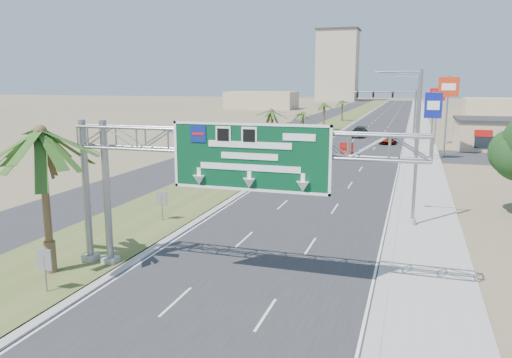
{
  "coord_description": "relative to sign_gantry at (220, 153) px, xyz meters",
  "views": [
    {
      "loc": [
        7.28,
        -10.91,
        9.2
      ],
      "look_at": [
        -0.53,
        13.65,
        4.2
      ],
      "focal_mm": 35.0,
      "sensor_mm": 36.0,
      "label": 1
    }
  ],
  "objects": [
    {
      "name": "pole_sign_red_far",
      "position": [
        11.32,
        58.15,
        0.72
      ],
      "size": [
        2.21,
        0.83,
        8.57
      ],
      "color": "gray",
      "rests_on": "ground"
    },
    {
      "name": "palm_row_e",
      "position": [
        -8.44,
        75.07,
        -0.97
      ],
      "size": [
        3.99,
        3.99,
        6.15
      ],
      "color": "brown",
      "rests_on": "ground"
    },
    {
      "name": "pole_sign_red_near",
      "position": [
        12.07,
        45.85,
        1.94
      ],
      "size": [
        2.39,
        0.95,
        10.06
      ],
      "color": "gray",
      "rests_on": "ground"
    },
    {
      "name": "median_signback_b",
      "position": [
        -7.44,
        8.07,
        -4.61
      ],
      "size": [
        0.75,
        0.08,
        2.08
      ],
      "color": "gray",
      "rests_on": "ground"
    },
    {
      "name": "palm_near",
      "position": [
        -8.14,
        -1.93,
        0.87
      ],
      "size": [
        5.7,
        5.7,
        8.35
      ],
      "color": "brown",
      "rests_on": "ground"
    },
    {
      "name": "palm_row_d",
      "position": [
        -8.44,
        56.07,
        -1.64
      ],
      "size": [
        3.99,
        3.99,
        5.45
      ],
      "color": "brown",
      "rests_on": "ground"
    },
    {
      "name": "palm_row_f",
      "position": [
        -8.44,
        100.07,
        -1.35
      ],
      "size": [
        3.99,
        3.99,
        5.75
      ],
      "color": "brown",
      "rests_on": "ground"
    },
    {
      "name": "pole_sign_blue",
      "position": [
        10.31,
        41.94,
        0.12
      ],
      "size": [
        2.0,
        0.38,
        8.25
      ],
      "color": "gray",
      "rests_on": "ground"
    },
    {
      "name": "opposing_road",
      "position": [
        -15.94,
        100.07,
        -6.05
      ],
      "size": [
        8.0,
        300.0,
        0.02
      ],
      "primitive_type": "cube",
      "color": "#28282B",
      "rests_on": "ground"
    },
    {
      "name": "car_mid_lane",
      "position": [
        0.24,
        42.61,
        -5.25
      ],
      "size": [
        2.31,
        5.07,
        1.61
      ],
      "primitive_type": "imported",
      "rotation": [
        0.0,
        0.0,
        0.13
      ],
      "color": "maroon",
      "rests_on": "ground"
    },
    {
      "name": "car_right_lane",
      "position": [
        4.58,
        57.46,
        -5.36
      ],
      "size": [
        2.45,
        5.08,
        1.39
      ],
      "primitive_type": "imported",
      "rotation": [
        0.0,
        0.0,
        -0.03
      ],
      "color": "gray",
      "rests_on": "ground"
    },
    {
      "name": "car_left_lane",
      "position": [
        -2.58,
        32.47,
        -5.25
      ],
      "size": [
        2.37,
        4.89,
        1.61
      ],
      "primitive_type": "imported",
      "rotation": [
        0.0,
        0.0,
        0.1
      ],
      "color": "black",
      "rests_on": "ground"
    },
    {
      "name": "tower_distant",
      "position": [
        -30.94,
        240.07,
        11.44
      ],
      "size": [
        20.0,
        16.0,
        35.0
      ],
      "primitive_type": "cube",
      "color": "#B8AC8C",
      "rests_on": "ground"
    },
    {
      "name": "signal_mast",
      "position": [
        6.23,
        62.05,
        -1.21
      ],
      "size": [
        10.28,
        0.71,
        8.0
      ],
      "color": "gray",
      "rests_on": "ground"
    },
    {
      "name": "streetlight_near",
      "position": [
        8.36,
        12.07,
        -1.36
      ],
      "size": [
        3.27,
        0.44,
        10.0
      ],
      "color": "gray",
      "rests_on": "ground"
    },
    {
      "name": "car_far",
      "position": [
        -0.64,
        65.72,
        -5.23
      ],
      "size": [
        2.83,
        5.87,
        1.65
      ],
      "primitive_type": "imported",
      "rotation": [
        0.0,
        0.0,
        -0.09
      ],
      "color": "black",
      "rests_on": "ground"
    },
    {
      "name": "streetlight_far",
      "position": [
        8.36,
        78.07,
        -1.36
      ],
      "size": [
        3.27,
        0.44,
        10.0
      ],
      "color": "gray",
      "rests_on": "ground"
    },
    {
      "name": "building_distant_right",
      "position": [
        31.06,
        130.07,
        -3.56
      ],
      "size": [
        20.0,
        12.0,
        5.0
      ],
      "primitive_type": "cube",
      "color": "tan",
      "rests_on": "ground"
    },
    {
      "name": "sidewalk_right",
      "position": [
        9.56,
        100.07,
        -6.01
      ],
      "size": [
        4.0,
        300.0,
        0.1
      ],
      "primitive_type": "cube",
      "color": "#9E9B93",
      "rests_on": "ground"
    },
    {
      "name": "palm_row_b",
      "position": [
        -8.44,
        22.07,
        -1.16
      ],
      "size": [
        3.99,
        3.99,
        5.95
      ],
      "color": "brown",
      "rests_on": "ground"
    },
    {
      "name": "palm_row_c",
      "position": [
        -8.44,
        38.07,
        -0.39
      ],
      "size": [
        3.99,
        3.99,
        6.75
      ],
      "color": "brown",
      "rests_on": "ground"
    },
    {
      "name": "building_distant_left",
      "position": [
        -43.94,
        150.07,
        -3.06
      ],
      "size": [
        24.0,
        14.0,
        6.0
      ],
      "primitive_type": "cube",
      "color": "tan",
      "rests_on": "ground"
    },
    {
      "name": "sign_gantry",
      "position": [
        0.0,
        0.0,
        0.0
      ],
      "size": [
        16.75,
        1.24,
        7.5
      ],
      "color": "gray",
      "rests_on": "ground"
    },
    {
      "name": "median_grass",
      "position": [
        -8.94,
        100.07,
        -6.0
      ],
      "size": [
        7.0,
        300.0,
        0.12
      ],
      "primitive_type": "cube",
      "color": "#495927",
      "rests_on": "ground"
    },
    {
      "name": "road",
      "position": [
        1.06,
        100.07,
        -6.05
      ],
      "size": [
        12.0,
        300.0,
        0.02
      ],
      "primitive_type": "cube",
      "color": "#28282B",
      "rests_on": "ground"
    },
    {
      "name": "median_signback_a",
      "position": [
        -6.74,
        -3.93,
        -4.61
      ],
      "size": [
        0.75,
        0.08,
        2.08
      ],
      "color": "gray",
      "rests_on": "ground"
    },
    {
      "name": "streetlight_mid",
      "position": [
        8.36,
        42.07,
        -1.36
      ],
      "size": [
        3.27,
        0.44,
        10.0
      ],
      "color": "gray",
      "rests_on": "ground"
    }
  ]
}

